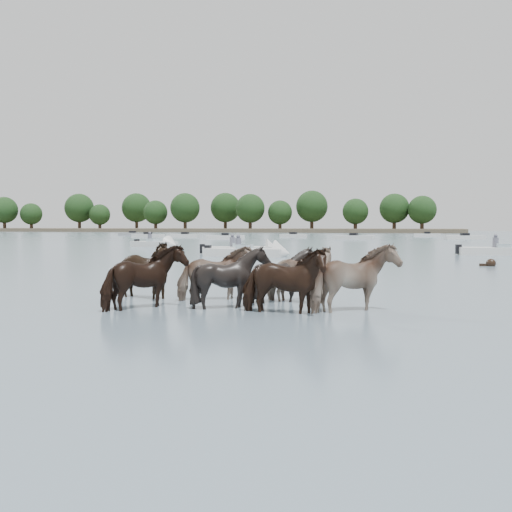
% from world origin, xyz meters
% --- Properties ---
extents(ground, '(400.00, 400.00, 0.00)m').
position_xyz_m(ground, '(0.00, 0.00, 0.00)').
color(ground, slate).
rests_on(ground, ground).
extents(shoreline, '(160.00, 30.00, 1.00)m').
position_xyz_m(shoreline, '(-70.00, 150.00, 0.50)').
color(shoreline, '#4C4233').
rests_on(shoreline, ground).
extents(pony_herd, '(7.54, 3.71, 1.66)m').
position_xyz_m(pony_herd, '(-0.20, 1.01, 0.61)').
color(pony_herd, black).
rests_on(pony_herd, ground).
extents(swimming_pony, '(0.72, 0.44, 0.44)m').
position_xyz_m(swimming_pony, '(6.25, 16.93, 0.10)').
color(swimming_pony, black).
rests_on(swimming_pony, ground).
extents(motorboat_a, '(5.34, 3.50, 1.92)m').
position_xyz_m(motorboat_a, '(-7.90, 24.55, 0.23)').
color(motorboat_a, silver).
rests_on(motorboat_a, ground).
extents(motorboat_b, '(5.37, 1.74, 1.92)m').
position_xyz_m(motorboat_b, '(-6.45, 21.54, 0.23)').
color(motorboat_b, silver).
rests_on(motorboat_b, ground).
extents(motorboat_f, '(4.84, 2.76, 1.92)m').
position_xyz_m(motorboat_f, '(-19.07, 33.57, 0.23)').
color(motorboat_f, silver).
rests_on(motorboat_f, ground).
extents(distant_flotilla, '(108.62, 28.51, 0.93)m').
position_xyz_m(distant_flotilla, '(1.12, 71.76, 0.26)').
color(distant_flotilla, gray).
rests_on(distant_flotilla, ground).
extents(treeline, '(145.26, 22.96, 12.39)m').
position_xyz_m(treeline, '(-72.53, 150.16, 6.82)').
color(treeline, '#382619').
rests_on(treeline, ground).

